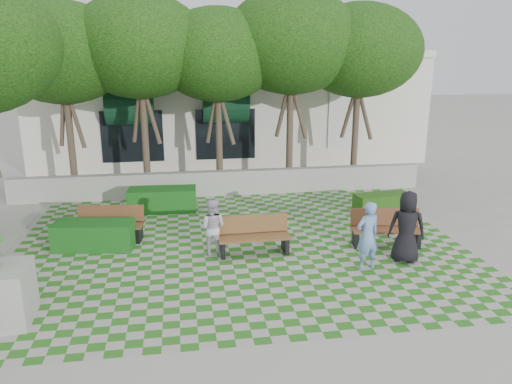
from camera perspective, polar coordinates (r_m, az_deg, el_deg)
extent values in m
plane|color=gray|center=(12.71, -1.20, -8.02)|extent=(90.00, 90.00, 0.00)
plane|color=#2B721E|center=(13.62, -1.76, -6.31)|extent=(12.00, 12.00, 0.00)
cube|color=#9E9B93|center=(8.68, 3.26, -20.51)|extent=(16.00, 2.00, 0.01)
cube|color=#9E9B93|center=(18.40, -3.80, 1.05)|extent=(15.00, 0.36, 0.90)
cube|color=brown|center=(14.00, 14.69, -4.19)|extent=(1.94, 0.86, 0.06)
cube|color=brown|center=(14.16, 14.50, -2.75)|extent=(1.87, 0.42, 0.47)
cube|color=black|center=(13.90, 11.28, -5.18)|extent=(0.18, 0.53, 0.46)
cube|color=black|center=(14.32, 17.86, -5.03)|extent=(0.18, 0.53, 0.46)
cube|color=brown|center=(13.02, -0.22, -5.19)|extent=(1.89, 0.62, 0.06)
cube|color=brown|center=(13.17, -0.43, -3.63)|extent=(1.88, 0.18, 0.47)
cube|color=black|center=(13.00, -3.87, -6.40)|extent=(0.12, 0.52, 0.46)
cube|color=black|center=(13.26, 3.35, -5.92)|extent=(0.12, 0.52, 0.46)
cube|color=brown|center=(14.46, -16.44, -3.70)|extent=(1.91, 0.81, 0.06)
cube|color=brown|center=(14.62, -16.26, -2.32)|extent=(1.85, 0.38, 0.47)
cube|color=black|center=(14.78, -19.46, -4.52)|extent=(0.17, 0.52, 0.45)
cube|color=black|center=(14.35, -13.18, -4.63)|extent=(0.17, 0.52, 0.45)
cube|color=#1F4713|center=(16.88, 14.22, -1.25)|extent=(1.89, 0.95, 0.64)
cube|color=#144E17|center=(16.80, -10.65, -0.87)|extent=(2.24, 0.98, 0.77)
cube|color=#144B17|center=(14.13, -18.01, -4.72)|extent=(2.19, 1.10, 0.73)
cube|color=#9E9B93|center=(11.07, -27.26, -10.46)|extent=(1.18, 1.18, 1.14)
imported|color=#6D91C6|center=(12.33, 12.61, -4.90)|extent=(0.71, 0.56, 1.71)
imported|color=black|center=(12.99, 16.85, -3.85)|extent=(1.05, 0.87, 1.83)
imported|color=silver|center=(12.94, -5.04, -4.05)|extent=(0.88, 0.78, 1.51)
cylinder|color=#47382B|center=(19.81, -20.38, 5.22)|extent=(0.26, 0.26, 3.64)
ellipsoid|color=#1E4C11|center=(19.53, -21.32, 14.62)|extent=(4.80, 4.80, 3.60)
cylinder|color=#47382B|center=(19.44, -12.55, 5.90)|extent=(0.26, 0.26, 3.81)
ellipsoid|color=#1E4C11|center=(19.16, -13.18, 15.96)|extent=(5.00, 5.00, 3.75)
cylinder|color=#47382B|center=(19.47, -4.25, 5.92)|extent=(0.26, 0.26, 3.58)
ellipsoid|color=#1E4C11|center=(19.18, -4.45, 15.37)|extent=(4.60, 4.60, 3.45)
cylinder|color=#47382B|center=(19.86, 3.87, 6.62)|extent=(0.26, 0.26, 3.92)
ellipsoid|color=#1E4C11|center=(19.61, 4.07, 16.76)|extent=(5.20, 5.20, 3.90)
cylinder|color=#47382B|center=(20.64, 11.25, 6.38)|extent=(0.26, 0.26, 3.70)
ellipsoid|color=#1E4C11|center=(20.37, 11.76, 15.57)|extent=(4.80, 4.80, 3.60)
cube|color=silver|center=(25.98, -3.28, 10.02)|extent=(18.00, 8.00, 5.00)
cube|color=white|center=(21.87, -2.30, 15.49)|extent=(18.00, 0.30, 0.30)
cube|color=black|center=(23.16, 10.30, 8.32)|extent=(1.40, 0.10, 2.40)
cylinder|color=#0F3921|center=(21.90, -14.19, 9.78)|extent=(3.00, 1.80, 1.80)
cube|color=black|center=(22.08, -13.95, 6.17)|extent=(2.60, 0.08, 2.20)
cylinder|color=#0F3921|center=(21.90, -3.56, 10.23)|extent=(3.00, 1.80, 1.80)
cube|color=black|center=(22.08, -3.50, 6.61)|extent=(2.60, 0.08, 2.20)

